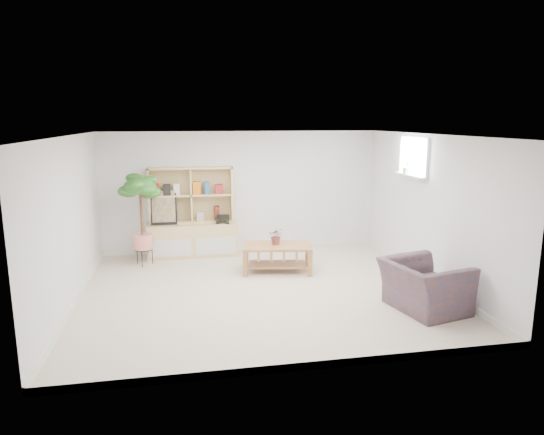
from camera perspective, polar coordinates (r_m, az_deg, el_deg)
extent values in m
cube|color=beige|center=(7.65, -1.17, -8.62)|extent=(5.50, 5.00, 0.01)
cube|color=white|center=(7.18, -1.25, 9.67)|extent=(5.50, 5.00, 0.01)
cube|color=white|center=(9.76, -3.62, 3.05)|extent=(5.50, 0.01, 2.40)
cube|color=white|center=(4.94, 3.57, -5.33)|extent=(5.50, 0.01, 2.40)
cube|color=white|center=(7.40, -22.72, -0.55)|extent=(0.01, 5.00, 2.40)
cube|color=white|center=(8.22, 18.06, 0.91)|extent=(0.01, 5.00, 2.40)
cube|color=white|center=(8.64, 15.90, 4.75)|extent=(0.14, 1.00, 0.04)
imported|color=#1B4B26|center=(8.45, 0.53, -2.18)|extent=(0.32, 0.29, 0.30)
imported|color=navy|center=(7.12, 17.50, -7.33)|extent=(1.14, 1.25, 0.79)
imported|color=#1C4F17|center=(8.76, 15.51, 5.75)|extent=(0.13, 0.11, 0.23)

